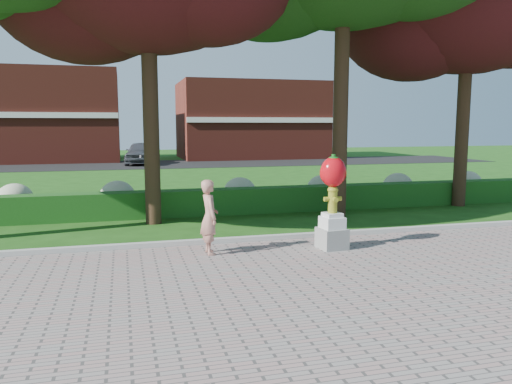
% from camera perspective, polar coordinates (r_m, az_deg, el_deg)
% --- Properties ---
extents(ground, '(100.00, 100.00, 0.00)m').
position_cam_1_polar(ground, '(9.20, 3.50, -10.02)').
color(ground, '#1B4812').
rests_on(ground, ground).
extents(curb, '(40.00, 0.18, 0.15)m').
position_cam_1_polar(curb, '(11.96, -1.07, -5.47)').
color(curb, '#ADADA5').
rests_on(curb, ground).
extents(lawn_hedge, '(24.00, 0.70, 0.80)m').
position_cam_1_polar(lawn_hedge, '(15.74, -4.58, -1.11)').
color(lawn_hedge, '#184012').
rests_on(lawn_hedge, ground).
extents(hydrangea_row, '(20.10, 1.10, 0.99)m').
position_cam_1_polar(hydrangea_row, '(16.80, -3.29, -0.03)').
color(hydrangea_row, '#9FA67F').
rests_on(hydrangea_row, ground).
extents(street, '(50.00, 8.00, 0.02)m').
position_cam_1_polar(street, '(36.52, -10.57, 3.15)').
color(street, black).
rests_on(street, ground).
extents(building_left, '(14.00, 8.00, 7.00)m').
position_cam_1_polar(building_left, '(42.92, -24.90, 7.89)').
color(building_left, maroon).
rests_on(building_left, ground).
extents(building_right, '(12.00, 8.00, 6.40)m').
position_cam_1_polar(building_right, '(43.67, -0.68, 8.18)').
color(building_right, maroon).
rests_on(building_right, ground).
extents(hydrant_sculpture, '(0.63, 0.63, 2.12)m').
position_cam_1_polar(hydrant_sculpture, '(11.19, 8.76, -0.82)').
color(hydrant_sculpture, gray).
rests_on(hydrant_sculpture, walkway).
extents(woman, '(0.43, 0.61, 1.61)m').
position_cam_1_polar(woman, '(10.71, -5.35, -2.85)').
color(woman, tan).
rests_on(woman, walkway).
extents(parked_car, '(2.63, 5.01, 1.62)m').
position_cam_1_polar(parked_car, '(36.80, -13.01, 4.40)').
color(parked_car, '#46474E').
rests_on(parked_car, street).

